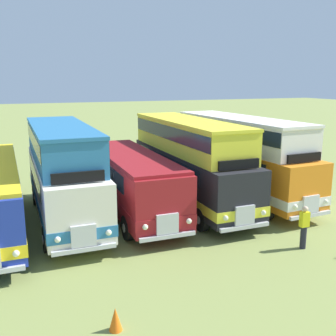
{
  "coord_description": "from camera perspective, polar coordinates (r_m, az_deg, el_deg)",
  "views": [
    {
      "loc": [
        -2.36,
        -18.6,
        6.52
      ],
      "look_at": [
        5.26,
        0.11,
        2.08
      ],
      "focal_mm": 43.17,
      "sensor_mm": 36.0,
      "label": 1
    }
  ],
  "objects": [
    {
      "name": "bus_sixth_in_row",
      "position": [
        21.09,
        3.02,
        1.32
      ],
      "size": [
        2.63,
        10.65,
        4.49
      ],
      "color": "black",
      "rests_on": "ground"
    },
    {
      "name": "marshal_person",
      "position": [
        16.79,
        18.65,
        -7.88
      ],
      "size": [
        0.36,
        0.24,
        1.73
      ],
      "color": "#23232D",
      "rests_on": "ground"
    },
    {
      "name": "bus_fifth_in_row",
      "position": [
        19.92,
        -5.2,
        -1.5
      ],
      "size": [
        2.73,
        9.91,
        2.99
      ],
      "color": "maroon",
      "rests_on": "ground"
    },
    {
      "name": "bus_fourth_in_row",
      "position": [
        19.26,
        -14.61,
        -0.15
      ],
      "size": [
        2.71,
        10.09,
        4.49
      ],
      "color": "silver",
      "rests_on": "ground"
    },
    {
      "name": "bus_seventh_in_row",
      "position": [
        22.8,
        10.15,
        1.98
      ],
      "size": [
        3.1,
        10.87,
        4.49
      ],
      "color": "orange",
      "rests_on": "ground"
    },
    {
      "name": "cone_mid_row",
      "position": [
        11.48,
        -7.43,
        -20.4
      ],
      "size": [
        0.36,
        0.36,
        0.65
      ],
      "primitive_type": "cone",
      "color": "orange",
      "rests_on": "ground"
    },
    {
      "name": "ground_plane",
      "position": [
        19.85,
        -14.19,
        -7.17
      ],
      "size": [
        200.0,
        200.0,
        0.0
      ],
      "primitive_type": "plane",
      "color": "olive"
    }
  ]
}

